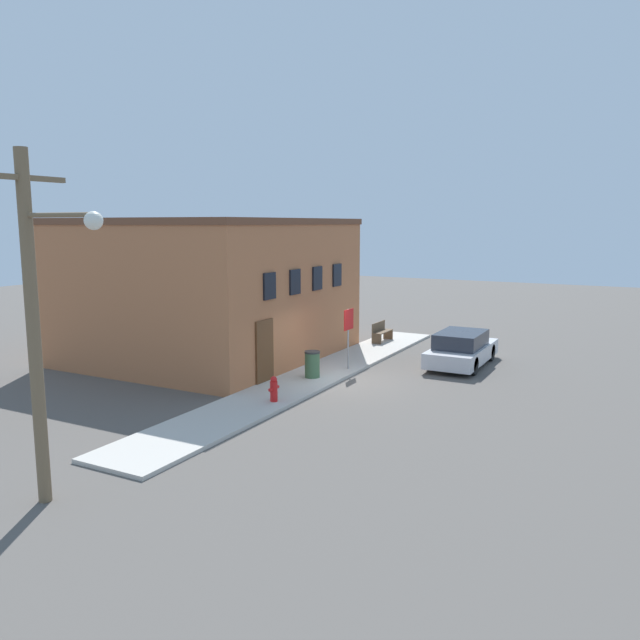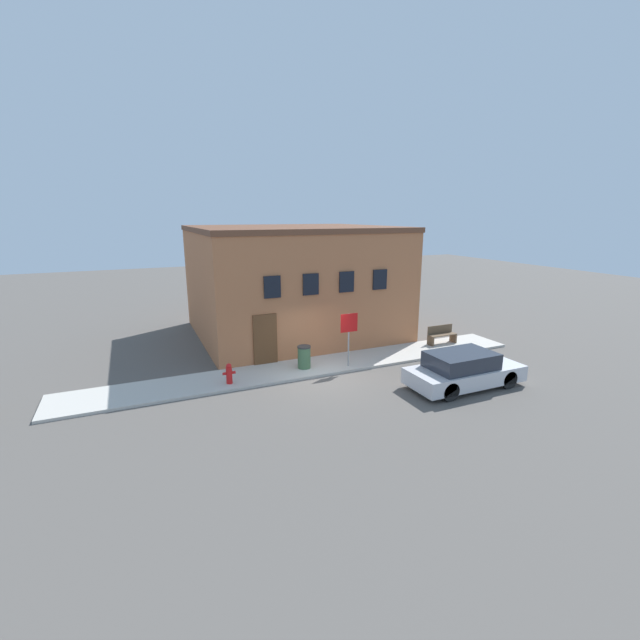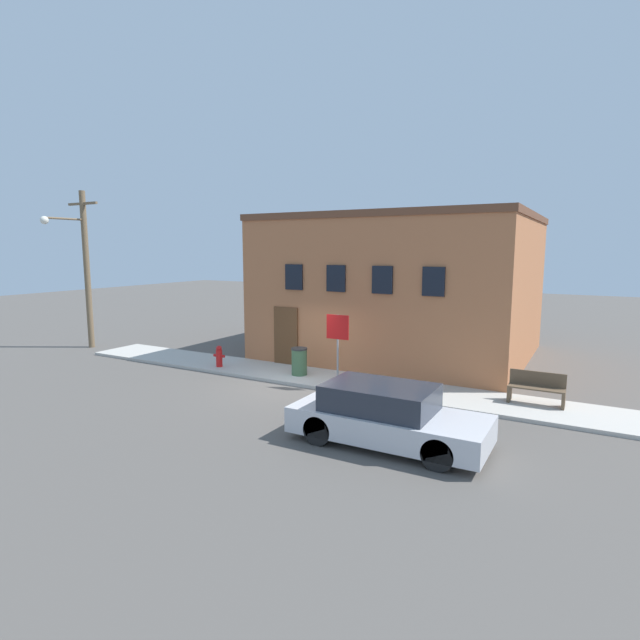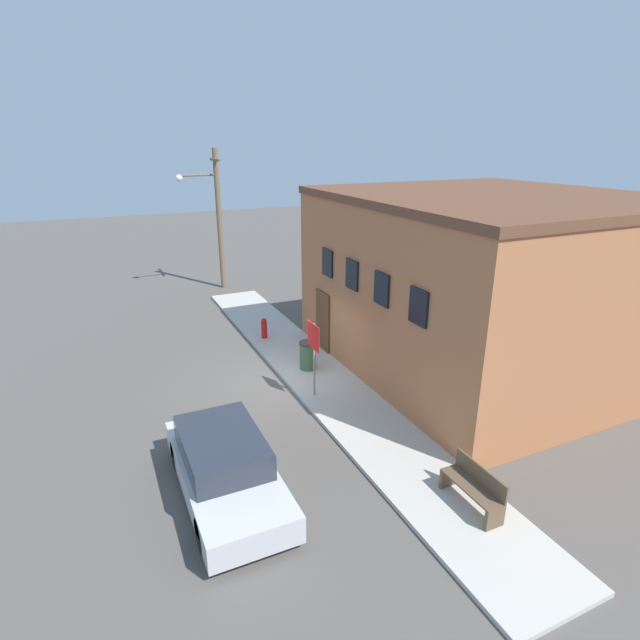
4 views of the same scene
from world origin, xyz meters
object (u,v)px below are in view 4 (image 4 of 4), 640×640
object	(u,v)px
stop_sign	(314,345)
parked_car	(225,466)
fire_hydrant	(264,328)
bench	(474,487)
trash_bin	(308,355)
utility_pole	(216,215)

from	to	relation	value
stop_sign	parked_car	size ratio (longest dim) A/B	0.51
fire_hydrant	bench	size ratio (longest dim) A/B	0.53
bench	trash_bin	distance (m)	7.29
fire_hydrant	utility_pole	bearing A→B (deg)	177.71
bench	stop_sign	bearing A→B (deg)	-169.71
stop_sign	trash_bin	distance (m)	2.12
fire_hydrant	bench	distance (m)	10.43
trash_bin	parked_car	bearing A→B (deg)	-40.13
trash_bin	fire_hydrant	bearing A→B (deg)	-172.64
stop_sign	parked_car	xyz separation A→B (m)	(2.94, -3.37, -1.03)
fire_hydrant	trash_bin	size ratio (longest dim) A/B	0.84
fire_hydrant	utility_pole	world-z (taller)	utility_pole
bench	parked_car	xyz separation A→B (m)	(-2.62, -4.38, 0.11)
trash_bin	utility_pole	size ratio (longest dim) A/B	0.14
bench	parked_car	size ratio (longest dim) A/B	0.33
stop_sign	bench	world-z (taller)	stop_sign
trash_bin	stop_sign	bearing A→B (deg)	-17.88
stop_sign	bench	xyz separation A→B (m)	(5.56, 1.01, -1.14)
utility_pole	parked_car	distance (m)	16.18
fire_hydrant	stop_sign	bearing A→B (deg)	-1.80
bench	utility_pole	distance (m)	18.32
bench	trash_bin	bearing A→B (deg)	-176.43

